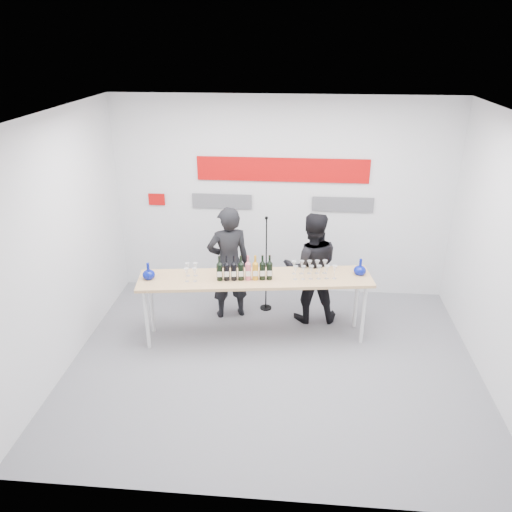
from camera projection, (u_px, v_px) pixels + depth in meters
The scene contains 12 objects.
ground at pixel (273, 363), 6.21m from camera, with size 5.00×5.00×0.00m, color slate.
back_wall at pixel (282, 199), 7.42m from camera, with size 5.00×0.04×3.00m, color silver.
signage at pixel (278, 179), 7.27m from camera, with size 3.38×0.02×0.79m.
tasting_table at pixel (255, 282), 6.41m from camera, with size 3.04×0.99×0.90m.
wine_bottles at pixel (245, 268), 6.26m from camera, with size 0.71×0.17×0.33m.
decanter_left at pixel (148, 271), 6.31m from camera, with size 0.16×0.16×0.21m, color #071385, non-canonical shape.
decanter_right at pixel (360, 267), 6.42m from camera, with size 0.16×0.16×0.21m, color #071385, non-canonical shape.
glasses_left at pixel (191, 272), 6.31m from camera, with size 0.18×0.24×0.18m.
glasses_right at pixel (312, 270), 6.37m from camera, with size 0.58×0.28×0.18m.
presenter_left at pixel (229, 263), 6.95m from camera, with size 0.60×0.39×1.64m, color black.
presenter_right at pixel (311, 268), 6.88m from camera, with size 0.77×0.60×1.59m, color black.
mic_stand at pixel (266, 282), 7.26m from camera, with size 0.17×0.17×1.46m.
Camera 1 is at (0.24, -5.13, 3.75)m, focal length 35.00 mm.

